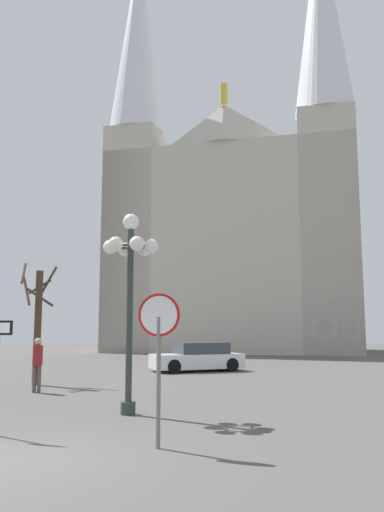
{
  "coord_description": "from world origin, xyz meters",
  "views": [
    {
      "loc": [
        4.03,
        -8.03,
        2.08
      ],
      "look_at": [
        0.74,
        19.58,
        5.91
      ],
      "focal_mm": 36.52,
      "sensor_mm": 36.0,
      "label": 1
    }
  ],
  "objects_px": {
    "cathedral": "(234,220)",
    "parked_car_near_white": "(198,358)",
    "stop_sign": "(159,338)",
    "bare_tree": "(37,320)",
    "pedestrian_walking": "(38,359)",
    "street_lamp": "(130,271)"
  },
  "relations": [
    {
      "from": "cathedral",
      "to": "parked_car_near_white",
      "type": "relative_size",
      "value": 8.35
    },
    {
      "from": "stop_sign",
      "to": "bare_tree",
      "type": "height_order",
      "value": "bare_tree"
    },
    {
      "from": "bare_tree",
      "to": "pedestrian_walking",
      "type": "height_order",
      "value": "bare_tree"
    },
    {
      "from": "cathedral",
      "to": "street_lamp",
      "type": "distance_m",
      "value": 34.42
    },
    {
      "from": "street_lamp",
      "to": "bare_tree",
      "type": "relative_size",
      "value": 1.09
    },
    {
      "from": "street_lamp",
      "to": "bare_tree",
      "type": "xyz_separation_m",
      "value": [
        -4.93,
        5.93,
        -1.15
      ]
    },
    {
      "from": "cathedral",
      "to": "street_lamp",
      "type": "height_order",
      "value": "cathedral"
    },
    {
      "from": "cathedral",
      "to": "parked_car_near_white",
      "type": "bearing_deg",
      "value": -92.8
    },
    {
      "from": "bare_tree",
      "to": "parked_car_near_white",
      "type": "height_order",
      "value": "bare_tree"
    },
    {
      "from": "pedestrian_walking",
      "to": "parked_car_near_white",
      "type": "bearing_deg",
      "value": 64.18
    },
    {
      "from": "street_lamp",
      "to": "cathedral",
      "type": "bearing_deg",
      "value": 87.68
    },
    {
      "from": "parked_car_near_white",
      "to": "bare_tree",
      "type": "bearing_deg",
      "value": -128.1
    },
    {
      "from": "cathedral",
      "to": "stop_sign",
      "type": "height_order",
      "value": "cathedral"
    },
    {
      "from": "street_lamp",
      "to": "parked_car_near_white",
      "type": "xyz_separation_m",
      "value": [
        0.34,
        12.65,
        -2.84
      ]
    },
    {
      "from": "cathedral",
      "to": "stop_sign",
      "type": "bearing_deg",
      "value": -89.98
    },
    {
      "from": "bare_tree",
      "to": "street_lamp",
      "type": "bearing_deg",
      "value": -50.27
    },
    {
      "from": "cathedral",
      "to": "bare_tree",
      "type": "relative_size",
      "value": 8.54
    },
    {
      "from": "bare_tree",
      "to": "stop_sign",
      "type": "bearing_deg",
      "value": -56.03
    },
    {
      "from": "cathedral",
      "to": "bare_tree",
      "type": "distance_m",
      "value": 29.68
    },
    {
      "from": "pedestrian_walking",
      "to": "cathedral",
      "type": "bearing_deg",
      "value": 79.85
    },
    {
      "from": "street_lamp",
      "to": "parked_car_near_white",
      "type": "distance_m",
      "value": 12.97
    },
    {
      "from": "bare_tree",
      "to": "parked_car_near_white",
      "type": "xyz_separation_m",
      "value": [
        5.27,
        6.72,
        -1.69
      ]
    }
  ]
}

